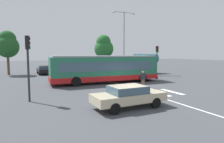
{
  "coord_description": "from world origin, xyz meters",
  "views": [
    {
      "loc": [
        -9.42,
        -15.76,
        3.28
      ],
      "look_at": [
        -0.36,
        3.34,
        1.3
      ],
      "focal_mm": 30.73,
      "sensor_mm": 36.0,
      "label": 1
    }
  ],
  "objects_px": {
    "parked_car_silver": "(92,68)",
    "bus_stop_shelter": "(146,59)",
    "city_transit_bus": "(106,69)",
    "background_tree_right": "(104,47)",
    "pedestrian_crossing_street": "(143,78)",
    "traffic_light_near_corner": "(28,58)",
    "parked_car_white": "(78,68)",
    "parked_car_blue": "(107,67)",
    "parked_car_charcoal": "(120,67)",
    "background_tree_left": "(7,44)",
    "twin_arm_street_lamp": "(124,36)",
    "parked_car_red": "(62,69)",
    "foreground_sedan": "(128,95)",
    "traffic_light_far_corner": "(157,56)",
    "parked_car_black": "(44,69)"
  },
  "relations": [
    {
      "from": "bus_stop_shelter",
      "to": "background_tree_right",
      "type": "distance_m",
      "value": 10.48
    },
    {
      "from": "traffic_light_far_corner",
      "to": "traffic_light_near_corner",
      "type": "bearing_deg",
      "value": -153.75
    },
    {
      "from": "pedestrian_crossing_street",
      "to": "bus_stop_shelter",
      "type": "relative_size",
      "value": 0.4
    },
    {
      "from": "background_tree_left",
      "to": "traffic_light_near_corner",
      "type": "bearing_deg",
      "value": -83.44
    },
    {
      "from": "pedestrian_crossing_street",
      "to": "foreground_sedan",
      "type": "distance_m",
      "value": 7.01
    },
    {
      "from": "parked_car_red",
      "to": "traffic_light_near_corner",
      "type": "xyz_separation_m",
      "value": [
        -5.6,
        -18.14,
        2.24
      ]
    },
    {
      "from": "parked_car_red",
      "to": "background_tree_right",
      "type": "xyz_separation_m",
      "value": [
        9.14,
        3.61,
        3.85
      ]
    },
    {
      "from": "parked_car_white",
      "to": "background_tree_left",
      "type": "height_order",
      "value": "background_tree_left"
    },
    {
      "from": "parked_car_white",
      "to": "traffic_light_near_corner",
      "type": "relative_size",
      "value": 1.02
    },
    {
      "from": "twin_arm_street_lamp",
      "to": "parked_car_red",
      "type": "bearing_deg",
      "value": 156.77
    },
    {
      "from": "city_transit_bus",
      "to": "parked_car_black",
      "type": "height_order",
      "value": "city_transit_bus"
    },
    {
      "from": "background_tree_left",
      "to": "background_tree_right",
      "type": "height_order",
      "value": "background_tree_right"
    },
    {
      "from": "parked_car_black",
      "to": "traffic_light_far_corner",
      "type": "xyz_separation_m",
      "value": [
        14.98,
        -9.34,
        2.19
      ]
    },
    {
      "from": "parked_car_black",
      "to": "background_tree_left",
      "type": "bearing_deg",
      "value": 166.94
    },
    {
      "from": "parked_car_red",
      "to": "parked_car_blue",
      "type": "relative_size",
      "value": 0.98
    },
    {
      "from": "parked_car_silver",
      "to": "background_tree_left",
      "type": "bearing_deg",
      "value": 174.93
    },
    {
      "from": "parked_car_silver",
      "to": "traffic_light_near_corner",
      "type": "relative_size",
      "value": 1.01
    },
    {
      "from": "parked_car_silver",
      "to": "parked_car_charcoal",
      "type": "xyz_separation_m",
      "value": [
        5.68,
        -0.14,
        0.0
      ]
    },
    {
      "from": "parked_car_charcoal",
      "to": "parked_car_blue",
      "type": "bearing_deg",
      "value": -174.67
    },
    {
      "from": "parked_car_black",
      "to": "background_tree_left",
      "type": "xyz_separation_m",
      "value": [
        -5.01,
        1.16,
        3.89
      ]
    },
    {
      "from": "parked_car_blue",
      "to": "background_tree_left",
      "type": "height_order",
      "value": "background_tree_left"
    },
    {
      "from": "traffic_light_near_corner",
      "to": "traffic_light_far_corner",
      "type": "bearing_deg",
      "value": 26.25
    },
    {
      "from": "parked_car_blue",
      "to": "pedestrian_crossing_street",
      "type": "bearing_deg",
      "value": -102.49
    },
    {
      "from": "pedestrian_crossing_street",
      "to": "parked_car_red",
      "type": "xyz_separation_m",
      "value": [
        -4.46,
        17.08,
        -0.2
      ]
    },
    {
      "from": "city_transit_bus",
      "to": "background_tree_right",
      "type": "relative_size",
      "value": 1.76
    },
    {
      "from": "foreground_sedan",
      "to": "twin_arm_street_lamp",
      "type": "relative_size",
      "value": 0.45
    },
    {
      "from": "foreground_sedan",
      "to": "parked_car_red",
      "type": "bearing_deg",
      "value": 89.46
    },
    {
      "from": "pedestrian_crossing_street",
      "to": "twin_arm_street_lamp",
      "type": "xyz_separation_m",
      "value": [
        5.06,
        12.99,
        5.16
      ]
    },
    {
      "from": "traffic_light_near_corner",
      "to": "parked_car_white",
      "type": "bearing_deg",
      "value": 65.15
    },
    {
      "from": "foreground_sedan",
      "to": "traffic_light_far_corner",
      "type": "relative_size",
      "value": 1.04
    },
    {
      "from": "pedestrian_crossing_street",
      "to": "traffic_light_near_corner",
      "type": "height_order",
      "value": "traffic_light_near_corner"
    },
    {
      "from": "parked_car_charcoal",
      "to": "traffic_light_near_corner",
      "type": "height_order",
      "value": "traffic_light_near_corner"
    },
    {
      "from": "pedestrian_crossing_street",
      "to": "parked_car_blue",
      "type": "distance_m",
      "value": 17.04
    },
    {
      "from": "parked_car_white",
      "to": "traffic_light_far_corner",
      "type": "distance_m",
      "value": 13.39
    },
    {
      "from": "foreground_sedan",
      "to": "twin_arm_street_lamp",
      "type": "bearing_deg",
      "value": 61.9
    },
    {
      "from": "parked_car_white",
      "to": "pedestrian_crossing_street",
      "type": "bearing_deg",
      "value": -84.19
    },
    {
      "from": "parked_car_charcoal",
      "to": "background_tree_left",
      "type": "distance_m",
      "value": 19.2
    },
    {
      "from": "parked_car_white",
      "to": "background_tree_right",
      "type": "xyz_separation_m",
      "value": [
        6.4,
        3.75,
        3.85
      ]
    },
    {
      "from": "traffic_light_near_corner",
      "to": "twin_arm_street_lamp",
      "type": "bearing_deg",
      "value": 42.92
    },
    {
      "from": "parked_car_silver",
      "to": "bus_stop_shelter",
      "type": "relative_size",
      "value": 1.05
    },
    {
      "from": "parked_car_silver",
      "to": "foreground_sedan",
      "type": "bearing_deg",
      "value": -103.79
    },
    {
      "from": "parked_car_black",
      "to": "parked_car_silver",
      "type": "distance_m",
      "value": 8.06
    },
    {
      "from": "pedestrian_crossing_street",
      "to": "background_tree_left",
      "type": "height_order",
      "value": "background_tree_left"
    },
    {
      "from": "foreground_sedan",
      "to": "bus_stop_shelter",
      "type": "distance_m",
      "value": 20.69
    },
    {
      "from": "traffic_light_near_corner",
      "to": "background_tree_right",
      "type": "bearing_deg",
      "value": 55.89
    },
    {
      "from": "city_transit_bus",
      "to": "parked_car_white",
      "type": "distance_m",
      "value": 12.44
    },
    {
      "from": "parked_car_charcoal",
      "to": "background_tree_right",
      "type": "distance_m",
      "value": 5.7
    },
    {
      "from": "parked_car_red",
      "to": "traffic_light_near_corner",
      "type": "distance_m",
      "value": 19.12
    },
    {
      "from": "parked_car_blue",
      "to": "parked_car_charcoal",
      "type": "xyz_separation_m",
      "value": [
        2.79,
        0.26,
        0.0
      ]
    },
    {
      "from": "parked_car_white",
      "to": "traffic_light_far_corner",
      "type": "bearing_deg",
      "value": -44.37
    }
  ]
}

